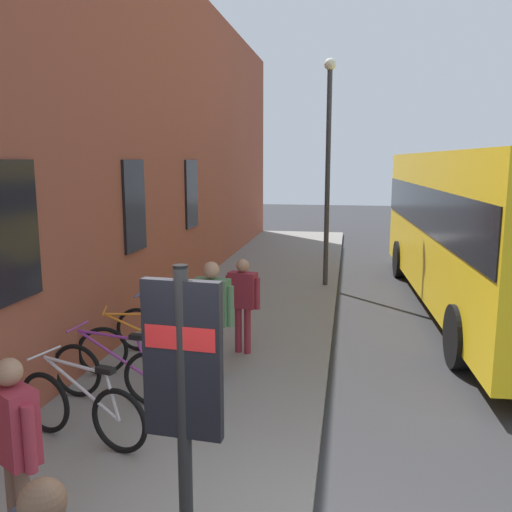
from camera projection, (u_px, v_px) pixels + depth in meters
The scene contains 13 objects.
ground at pixel (388, 342), 9.65m from camera, with size 60.00×60.00×0.00m, color #2D2D30.
sidewalk_pavement at pixel (256, 303), 12.04m from camera, with size 24.00×3.50×0.12m, color gray.
station_facade at pixel (177, 141), 12.72m from camera, with size 22.00×0.65×7.26m.
bicycle_nearest_sign at pixel (81, 409), 5.92m from camera, with size 0.61×1.73×0.97m.
bicycle_leaning_wall at pixel (113, 372), 6.94m from camera, with size 0.48×1.77×0.97m.
bicycle_by_door at pixel (141, 347), 7.89m from camera, with size 0.71×1.69×0.97m.
bicycle_beside_lamp at pixel (170, 329), 8.74m from camera, with size 0.48×1.77×0.97m.
transit_info_sign at pixel (183, 381), 3.66m from camera, with size 0.13×0.55×2.40m.
city_bus at pixel (483, 222), 11.26m from camera, with size 10.61×3.02×3.35m.
pedestrian_near_bus at pixel (212, 310), 7.43m from camera, with size 0.32×0.65×1.72m.
pedestrian_by_facade at pixel (243, 296), 8.62m from camera, with size 0.31×0.58×1.54m.
pedestrian_crossing_street at pixel (14, 436), 4.16m from camera, with size 0.44×0.54×1.61m.
street_lamp at pixel (328, 155), 13.02m from camera, with size 0.28×0.28×5.42m.
Camera 1 is at (-3.50, -0.25, 3.19)m, focal length 38.04 mm.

